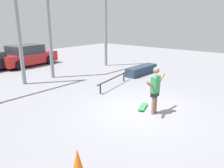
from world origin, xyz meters
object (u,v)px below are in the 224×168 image
object	(u,v)px
skateboard	(143,107)
grind_rail	(113,79)
grind_box	(142,70)
parked_car_red	(27,56)
skateboarder	(155,88)
traffic_cone	(78,163)

from	to	relation	value
skateboard	grind_rail	world-z (taller)	grind_rail
grind_box	skateboard	bearing A→B (deg)	-146.63
grind_rail	skateboard	bearing A→B (deg)	-117.91
grind_rail	grind_box	bearing A→B (deg)	6.81
grind_rail	parked_car_red	xyz separation A→B (m)	(0.10, 8.33, 0.35)
skateboard	grind_rail	distance (m)	3.04
skateboarder	grind_box	size ratio (longest dim) A/B	0.66
skateboarder	skateboard	size ratio (longest dim) A/B	2.01
skateboarder	grind_box	xyz separation A→B (m)	(4.80, 3.61, -0.70)
grind_rail	parked_car_red	distance (m)	8.34
grind_box	parked_car_red	world-z (taller)	parked_car_red
grind_rail	traffic_cone	size ratio (longest dim) A/B	4.36
skateboarder	traffic_cone	world-z (taller)	skateboarder
skateboard	grind_box	size ratio (longest dim) A/B	0.33
skateboarder	parked_car_red	world-z (taller)	skateboarder
traffic_cone	skateboarder	bearing A→B (deg)	6.25
grind_box	grind_rail	bearing A→B (deg)	-173.19
parked_car_red	skateboarder	bearing A→B (deg)	-103.92
skateboard	parked_car_red	world-z (taller)	parked_car_red
skateboarder	grind_box	distance (m)	6.05
skateboarder	grind_rail	size ratio (longest dim) A/B	0.58
skateboard	grind_box	bearing A→B (deg)	14.22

